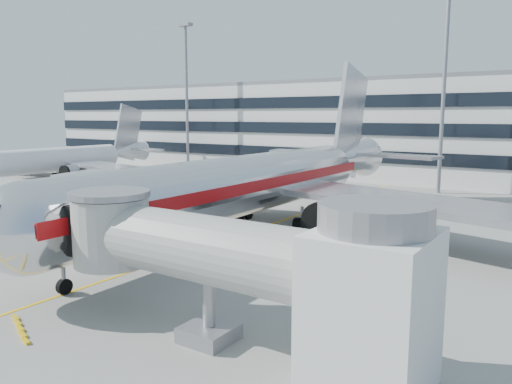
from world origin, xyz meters
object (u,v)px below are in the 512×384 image
Objects in this scene: main_jet at (258,182)px; belt_loader at (151,235)px; cargo_container_left at (3,232)px; cargo_container_right at (53,213)px; ramp_worker at (95,234)px; baggage_tug at (6,246)px; cargo_container_front at (36,226)px.

main_jet is 11.31× the size of belt_loader.
cargo_container_right is (-3.02, 6.56, 0.15)m from cargo_container_left.
main_jet is at bearing 62.62° from belt_loader.
ramp_worker is (-2.69, -3.26, 0.33)m from belt_loader.
cargo_container_left is at bearing 153.16° from baggage_tug.
baggage_tug is 1.79× the size of cargo_container_left.
cargo_container_front is (-4.19, 4.95, 0.01)m from baggage_tug.
belt_loader reaches higher than ramp_worker.
belt_loader is 11.95m from cargo_container_left.
ramp_worker reaches higher than cargo_container_left.
cargo_container_right is 10.93m from ramp_worker.
baggage_tug is 12.08m from cargo_container_right.
cargo_container_front is (-9.30, -4.00, 0.31)m from belt_loader.
ramp_worker is at bearing 23.33° from cargo_container_left.
cargo_container_left is (-10.07, -6.44, 0.13)m from belt_loader.
main_jet reaches higher than cargo_container_right.
baggage_tug is 1.55× the size of cargo_container_right.
cargo_container_left is 7.22m from cargo_container_right.
cargo_container_right is (-17.55, -8.50, -3.35)m from main_jet.
cargo_container_right is at bearing 143.32° from ramp_worker.
belt_loader is at bearing 60.30° from baggage_tug.
main_jet reaches higher than belt_loader.
baggage_tug reaches higher than cargo_container_left.
main_jet reaches higher than baggage_tug.
belt_loader is 10.13m from cargo_container_front.
cargo_container_front is at bearing 130.25° from baggage_tug.
belt_loader is (-4.46, -8.62, -3.63)m from main_jet.
ramp_worker is (10.40, -3.38, 0.05)m from cargo_container_right.
ramp_worker is at bearing -121.06° from main_jet.
cargo_container_front reaches higher than cargo_container_right.
cargo_container_right is at bearing 132.61° from cargo_container_front.
baggage_tug is at bearing -48.66° from cargo_container_right.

